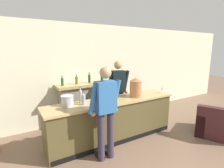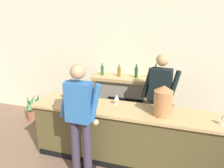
% 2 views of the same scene
% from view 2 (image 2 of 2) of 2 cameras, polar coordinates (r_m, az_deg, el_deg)
% --- Properties ---
extents(wall_back_panel, '(12.00, 0.07, 2.75)m').
position_cam_2_polar(wall_back_panel, '(4.71, 9.33, 4.98)').
color(wall_back_panel, beige).
rests_on(wall_back_panel, ground_plane).
extents(bar_counter, '(3.07, 0.66, 0.94)m').
position_cam_2_polar(bar_counter, '(3.73, 3.11, -13.12)').
color(bar_counter, brown).
rests_on(bar_counter, ground_plane).
extents(fireplace_stone, '(1.47, 0.52, 1.47)m').
position_cam_2_polar(fireplace_stone, '(4.76, 4.11, -4.66)').
color(fireplace_stone, gray).
rests_on(fireplace_stone, ground_plane).
extents(potted_plant_corner, '(0.45, 0.45, 0.64)m').
position_cam_2_polar(potted_plant_corner, '(5.52, -19.70, -6.07)').
color(potted_plant_corner, '#9D5C40').
rests_on(potted_plant_corner, ground_plane).
extents(person_customer, '(0.66, 0.31, 1.76)m').
position_cam_2_polar(person_customer, '(3.18, -8.37, -8.70)').
color(person_customer, '#362E3F').
rests_on(person_customer, ground_plane).
extents(person_bartender, '(0.65, 0.34, 1.76)m').
position_cam_2_polar(person_bartender, '(3.95, 12.34, -3.61)').
color(person_bartender, '#473B3B').
rests_on(person_bartender, ground_plane).
extents(copper_dispenser, '(0.28, 0.32, 0.46)m').
position_cam_2_polar(copper_dispenser, '(3.30, 13.19, -4.23)').
color(copper_dispenser, '#B37445').
rests_on(copper_dispenser, bar_counter).
extents(ice_bucket_steel, '(0.25, 0.25, 0.21)m').
position_cam_2_polar(ice_bucket_steel, '(3.93, -10.47, -2.52)').
color(ice_bucket_steel, silver).
rests_on(ice_bucket_steel, bar_counter).
extents(wine_bottle_chardonnay_pale, '(0.08, 0.08, 0.27)m').
position_cam_2_polar(wine_bottle_chardonnay_pale, '(3.71, -7.11, -3.21)').
color(wine_bottle_chardonnay_pale, '#B0A6BB').
rests_on(wine_bottle_chardonnay_pale, bar_counter).
extents(wine_bottle_burgundy_dark, '(0.08, 0.08, 0.28)m').
position_cam_2_polar(wine_bottle_burgundy_dark, '(3.52, 14.89, -4.78)').
color(wine_bottle_burgundy_dark, '#9DAEC0').
rests_on(wine_bottle_burgundy_dark, bar_counter).
extents(wine_bottle_rose_blush, '(0.07, 0.07, 0.34)m').
position_cam_2_polar(wine_bottle_rose_blush, '(3.84, -6.07, -2.04)').
color(wine_bottle_rose_blush, '#ABADAC').
rests_on(wine_bottle_rose_blush, bar_counter).
extents(wine_glass_by_dispenser, '(0.08, 0.08, 0.18)m').
position_cam_2_polar(wine_glass_by_dispenser, '(3.64, 1.19, -3.52)').
color(wine_glass_by_dispenser, silver).
rests_on(wine_glass_by_dispenser, bar_counter).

